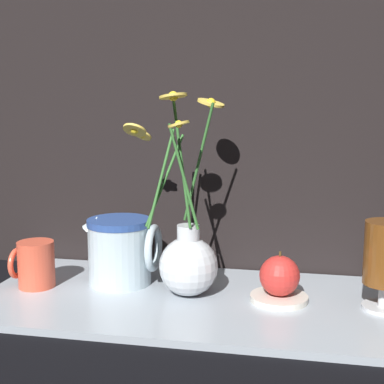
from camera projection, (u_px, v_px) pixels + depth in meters
ground_plane at (194, 304)px, 0.93m from camera, size 6.00×6.00×0.00m
shelf at (194, 301)px, 0.93m from camera, size 0.74×0.35×0.01m
vase_with_flowers at (188, 257)px, 0.93m from camera, size 0.19×0.16×0.35m
yellow_mug at (34, 264)px, 0.97m from camera, size 0.08×0.07×0.08m
ceramic_pitcher at (121, 248)px, 0.99m from camera, size 0.14×0.12×0.13m
saucer_plate at (279, 298)px, 0.91m from camera, size 0.10×0.10×0.01m
orange_fruit at (280, 276)px, 0.90m from camera, size 0.07×0.07×0.08m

